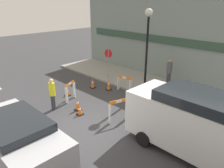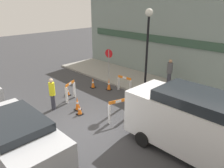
{
  "view_description": "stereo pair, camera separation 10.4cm",
  "coord_description": "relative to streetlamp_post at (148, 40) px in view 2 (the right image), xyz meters",
  "views": [
    {
      "loc": [
        6.81,
        -5.15,
        5.31
      ],
      "look_at": [
        -1.12,
        2.82,
        1.0
      ],
      "focal_mm": 35.0,
      "sensor_mm": 36.0,
      "label": 1
    },
    {
      "loc": [
        6.88,
        -5.07,
        5.31
      ],
      "look_at": [
        -1.12,
        2.82,
        1.0
      ],
      "focal_mm": 35.0,
      "sensor_mm": 36.0,
      "label": 2
    }
  ],
  "objects": [
    {
      "name": "ground_plane",
      "position": [
        0.49,
        -5.0,
        -3.23
      ],
      "size": [
        60.0,
        60.0,
        0.0
      ],
      "primitive_type": "plane",
      "color": "#38383A"
    },
    {
      "name": "sidewalk_slab",
      "position": [
        0.49,
        1.23,
        -3.17
      ],
      "size": [
        18.0,
        3.46,
        0.13
      ],
      "color": "gray",
      "rests_on": "ground_plane"
    },
    {
      "name": "storefront_facade",
      "position": [
        0.49,
        3.03,
        -0.48
      ],
      "size": [
        18.0,
        0.22,
        5.5
      ],
      "color": "gray",
      "rests_on": "ground_plane"
    },
    {
      "name": "streetlamp_post",
      "position": [
        0.0,
        0.0,
        0.0
      ],
      "size": [
        0.44,
        0.44,
        4.79
      ],
      "color": "black",
      "rests_on": "sidewalk_slab"
    },
    {
      "name": "stop_sign",
      "position": [
        -3.38,
        0.21,
        -1.73
      ],
      "size": [
        0.59,
        0.15,
        2.04
      ],
      "rotation": [
        0.0,
        0.0,
        3.36
      ],
      "color": "gray",
      "rests_on": "sidewalk_slab"
    },
    {
      "name": "barricade_0",
      "position": [
        1.18,
        -3.56,
        -2.62
      ],
      "size": [
        0.41,
        0.98,
        1.11
      ],
      "rotation": [
        0.0,
        0.0,
        7.56
      ],
      "color": "white",
      "rests_on": "ground_plane"
    },
    {
      "name": "barricade_1",
      "position": [
        -1.04,
        -0.7,
        -2.69
      ],
      "size": [
        0.98,
        0.24,
        0.98
      ],
      "rotation": [
        0.0,
        0.0,
        9.53
      ],
      "color": "white",
      "rests_on": "ground_plane"
    },
    {
      "name": "barricade_2",
      "position": [
        -2.31,
        -3.8,
        -2.64
      ],
      "size": [
        0.5,
        0.88,
        1.08
      ],
      "rotation": [
        0.0,
        0.0,
        11.43
      ],
      "color": "white",
      "rests_on": "ground_plane"
    },
    {
      "name": "traffic_cone_0",
      "position": [
        -2.89,
        -1.69,
        -2.91
      ],
      "size": [
        0.3,
        0.3,
        0.66
      ],
      "color": "black",
      "rests_on": "ground_plane"
    },
    {
      "name": "traffic_cone_1",
      "position": [
        -1.9,
        -1.21,
        -2.88
      ],
      "size": [
        0.3,
        0.3,
        0.74
      ],
      "color": "black",
      "rests_on": "ground_plane"
    },
    {
      "name": "traffic_cone_2",
      "position": [
        -3.0,
        -3.56,
        -3.01
      ],
      "size": [
        0.3,
        0.3,
        0.47
      ],
      "color": "black",
      "rests_on": "ground_plane"
    },
    {
      "name": "traffic_cone_3",
      "position": [
        -0.61,
        -4.46,
        -2.98
      ],
      "size": [
        0.3,
        0.3,
        0.53
      ],
      "color": "black",
      "rests_on": "ground_plane"
    },
    {
      "name": "traffic_cone_4",
      "position": [
        -1.07,
        -4.25,
        -2.88
      ],
      "size": [
        0.3,
        0.3,
        0.72
      ],
      "color": "black",
      "rests_on": "ground_plane"
    },
    {
      "name": "traffic_cone_5",
      "position": [
        0.65,
        -0.85,
        -2.98
      ],
      "size": [
        0.3,
        0.3,
        0.53
      ],
      "color": "black",
      "rests_on": "ground_plane"
    },
    {
      "name": "person_worker",
      "position": [
        -2.01,
        -5.09,
        -2.3
      ],
      "size": [
        0.41,
        0.41,
        1.7
      ],
      "rotation": [
        0.0,
        0.0,
        1.05
      ],
      "color": "#33333D",
      "rests_on": "ground_plane"
    },
    {
      "name": "person_pedestrian",
      "position": [
        0.45,
        1.95,
        -2.18
      ],
      "size": [
        0.48,
        0.48,
        1.71
      ],
      "rotation": [
        0.0,
        0.0,
        3.61
      ],
      "color": "#33333D",
      "rests_on": "sidewalk_slab"
    },
    {
      "name": "parked_car_1",
      "position": [
        0.81,
        -8.04,
        -2.23
      ],
      "size": [
        4.33,
        1.98,
        1.8
      ],
      "color": "#B7BABF",
      "rests_on": "ground_plane"
    },
    {
      "name": "work_van",
      "position": [
        4.69,
        -3.28,
        -1.93
      ],
      "size": [
        5.02,
        2.12,
        2.4
      ],
      "color": "white",
      "rests_on": "ground_plane"
    }
  ]
}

